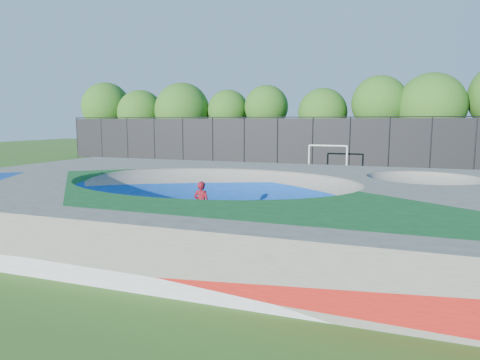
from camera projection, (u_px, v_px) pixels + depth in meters
The scene contains 7 objects.
ground at pixel (212, 219), 16.08m from camera, with size 120.00×120.00×0.00m, color #315D19.
skate_deck at pixel (212, 199), 15.98m from camera, with size 22.00×14.00×1.50m, color gray.
skater at pixel (202, 204), 14.85m from camera, with size 0.58×0.38×1.60m, color red.
skateboard at pixel (202, 226), 14.95m from camera, with size 0.78×0.22×0.05m, color black.
soccer_goal at pixel (328, 153), 31.80m from camera, with size 2.91×0.12×1.92m.
fence at pixel (313, 140), 35.39m from camera, with size 48.09×0.09×4.04m.
treeline at pixel (298, 108), 40.01m from camera, with size 52.68×7.00×8.53m.
Camera 1 is at (6.27, -14.47, 3.65)m, focal length 32.00 mm.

